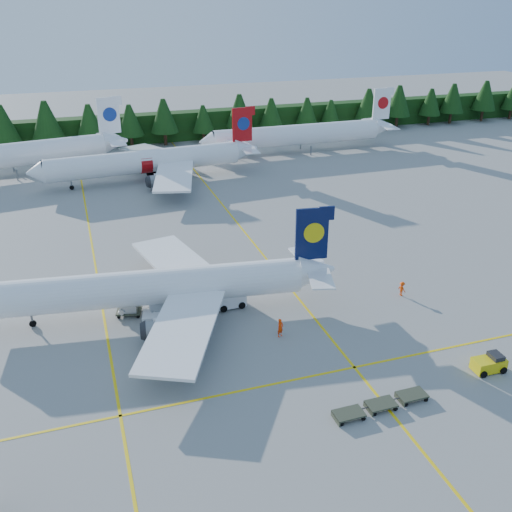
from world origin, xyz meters
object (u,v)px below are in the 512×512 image
object	(u,v)px
airliner_navy	(144,288)
airliner_red	(141,162)
service_truck	(220,297)
baggage_tug	(489,363)
airstairs	(163,313)

from	to	relation	value
airliner_navy	airliner_red	world-z (taller)	airliner_red
service_truck	baggage_tug	world-z (taller)	service_truck
airliner_red	service_truck	bearing A→B (deg)	-92.29
airstairs	airliner_navy	bearing A→B (deg)	150.15
airliner_red	baggage_tug	world-z (taller)	airliner_red
airliner_navy	service_truck	world-z (taller)	airliner_navy
airstairs	service_truck	xyz separation A→B (m)	(5.98, 0.59, 0.47)
airliner_navy	baggage_tug	size ratio (longest dim) A/B	12.71
airstairs	baggage_tug	bearing A→B (deg)	-22.17
airliner_red	airstairs	world-z (taller)	airliner_red
airliner_navy	service_truck	distance (m)	7.78
airstairs	airliner_red	bearing A→B (deg)	96.37
airliner_navy	baggage_tug	distance (m)	32.49
service_truck	baggage_tug	bearing A→B (deg)	-45.50
airliner_navy	airstairs	world-z (taller)	airliner_navy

